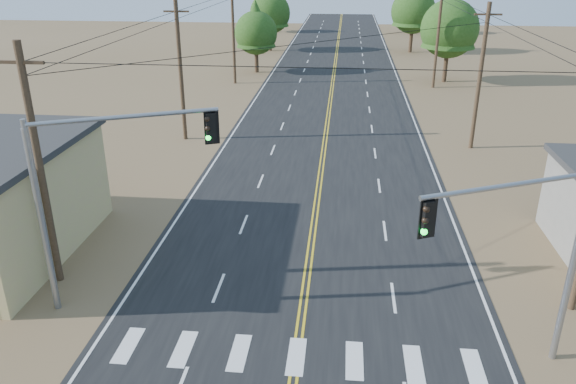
# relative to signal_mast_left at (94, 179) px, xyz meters

# --- Properties ---
(road) EXTENTS (15.00, 200.00, 0.02)m
(road) POSITION_rel_signal_mast_left_xyz_m (7.77, 19.18, -5.20)
(road) COLOR black
(road) RESTS_ON ground
(utility_pole_left_near) EXTENTS (1.80, 0.30, 10.00)m
(utility_pole_left_near) POSITION_rel_signal_mast_left_xyz_m (-2.73, 1.18, -0.09)
(utility_pole_left_near) COLOR #4C3826
(utility_pole_left_near) RESTS_ON ground
(utility_pole_left_mid) EXTENTS (1.80, 0.30, 10.00)m
(utility_pole_left_mid) POSITION_rel_signal_mast_left_xyz_m (-2.73, 21.18, -0.09)
(utility_pole_left_mid) COLOR #4C3826
(utility_pole_left_mid) RESTS_ON ground
(utility_pole_left_far) EXTENTS (1.80, 0.30, 10.00)m
(utility_pole_left_far) POSITION_rel_signal_mast_left_xyz_m (-2.73, 41.18, -0.09)
(utility_pole_left_far) COLOR #4C3826
(utility_pole_left_far) RESTS_ON ground
(utility_pole_right_mid) EXTENTS (1.80, 0.30, 10.00)m
(utility_pole_right_mid) POSITION_rel_signal_mast_left_xyz_m (18.27, 21.18, -0.09)
(utility_pole_right_mid) COLOR #4C3826
(utility_pole_right_mid) RESTS_ON ground
(utility_pole_right_far) EXTENTS (1.80, 0.30, 10.00)m
(utility_pole_right_far) POSITION_rel_signal_mast_left_xyz_m (18.27, 41.18, -0.09)
(utility_pole_right_far) COLOR #4C3826
(utility_pole_right_far) RESTS_ON ground
(signal_mast_left) EXTENTS (6.33, 3.00, 7.64)m
(signal_mast_left) POSITION_rel_signal_mast_left_xyz_m (0.00, 0.00, 0.00)
(signal_mast_left) COLOR gray
(signal_mast_left) RESTS_ON ground
(signal_mast_right) EXTENTS (5.53, 2.71, 7.01)m
(signal_mast_right) POSITION_rel_signal_mast_left_xyz_m (14.98, -2.67, -0.45)
(signal_mast_right) COLOR gray
(signal_mast_right) RESTS_ON ground
(tree_left_near) EXTENTS (4.92, 4.92, 8.20)m
(tree_left_near) POSITION_rel_signal_mast_left_xyz_m (-1.32, 47.47, -0.20)
(tree_left_near) COLOR #3F2D1E
(tree_left_near) RESTS_ON ground
(tree_left_mid) EXTENTS (5.69, 5.69, 9.49)m
(tree_left_mid) POSITION_rel_signal_mast_left_xyz_m (-1.81, 63.72, 0.60)
(tree_left_mid) COLOR #3F2D1E
(tree_left_mid) RESTS_ON ground
(tree_left_far) EXTENTS (4.61, 4.61, 7.69)m
(tree_left_far) POSITION_rel_signal_mast_left_xyz_m (-5.05, 84.67, -0.51)
(tree_left_far) COLOR #3F2D1E
(tree_left_far) RESTS_ON ground
(tree_right_near) EXTENTS (6.11, 6.11, 10.18)m
(tree_right_near) POSITION_rel_signal_mast_left_xyz_m (19.88, 44.31, 1.01)
(tree_right_near) COLOR #3F2D1E
(tree_right_near) RESTS_ON ground
(tree_right_mid) EXTENTS (6.10, 6.10, 10.17)m
(tree_right_mid) POSITION_rel_signal_mast_left_xyz_m (18.17, 64.34, 1.01)
(tree_right_mid) COLOR #3F2D1E
(tree_right_mid) RESTS_ON ground
(tree_right_far) EXTENTS (5.44, 5.44, 9.07)m
(tree_right_far) POSITION_rel_signal_mast_left_xyz_m (20.35, 85.04, 0.34)
(tree_right_far) COLOR #3F2D1E
(tree_right_far) RESTS_ON ground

